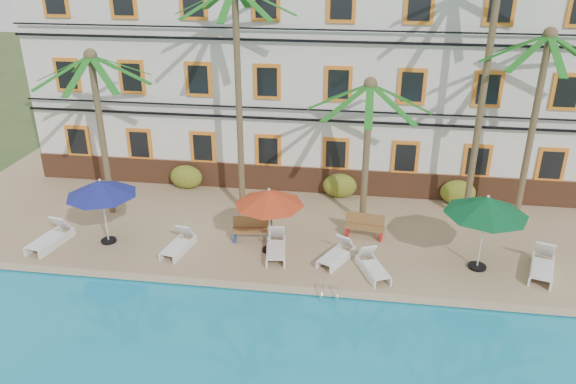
% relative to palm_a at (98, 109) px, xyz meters
% --- Properties ---
extents(ground, '(100.00, 100.00, 0.00)m').
position_rel_palm_a_xyz_m(ground, '(7.65, -3.78, -4.71)').
color(ground, '#384C23').
rests_on(ground, ground).
extents(pool_deck, '(30.00, 12.00, 0.25)m').
position_rel_palm_a_xyz_m(pool_deck, '(7.65, 1.22, -4.58)').
color(pool_deck, tan).
rests_on(pool_deck, ground).
extents(pool_coping, '(30.00, 0.35, 0.06)m').
position_rel_palm_a_xyz_m(pool_coping, '(7.65, -4.68, -4.43)').
color(pool_coping, tan).
rests_on(pool_coping, pool_deck).
extents(hotel_building, '(25.40, 6.44, 10.22)m').
position_rel_palm_a_xyz_m(hotel_building, '(7.65, 6.20, 0.66)').
color(hotel_building, silver).
rests_on(hotel_building, pool_deck).
extents(palm_a, '(4.57, 4.57, 6.80)m').
position_rel_palm_a_xyz_m(palm_a, '(0.00, 0.00, 0.00)').
color(palm_a, brown).
rests_on(palm_a, pool_deck).
extents(palm_b, '(4.57, 4.57, 9.24)m').
position_rel_palm_a_xyz_m(palm_b, '(5.39, 0.99, 1.40)').
color(palm_b, brown).
rests_on(palm_b, pool_deck).
extents(palm_c, '(4.57, 4.57, 5.94)m').
position_rel_palm_a_xyz_m(palm_c, '(10.45, 0.55, -0.51)').
color(palm_c, brown).
rests_on(palm_c, pool_deck).
extents(palm_d, '(4.57, 4.57, 10.18)m').
position_rel_palm_a_xyz_m(palm_d, '(14.63, 1.39, 1.92)').
color(palm_d, brown).
rests_on(palm_d, pool_deck).
extents(palm_e, '(4.57, 4.57, 7.75)m').
position_rel_palm_a_xyz_m(palm_e, '(16.53, 1.13, 0.56)').
color(palm_e, brown).
rests_on(palm_e, pool_deck).
extents(shrub_left, '(1.50, 0.90, 1.10)m').
position_rel_palm_a_xyz_m(shrub_left, '(2.37, 2.82, -3.91)').
color(shrub_left, '#1F5418').
rests_on(shrub_left, pool_deck).
extents(shrub_mid, '(1.50, 0.90, 1.10)m').
position_rel_palm_a_xyz_m(shrub_mid, '(9.39, 2.82, -3.91)').
color(shrub_mid, '#1F5418').
rests_on(shrub_mid, pool_deck).
extents(shrub_right, '(1.50, 0.90, 1.10)m').
position_rel_palm_a_xyz_m(shrub_right, '(14.47, 2.82, -3.91)').
color(shrub_right, '#1F5418').
rests_on(shrub_right, pool_deck).
extents(umbrella_blue, '(2.61, 2.61, 2.60)m').
position_rel_palm_a_xyz_m(umbrella_blue, '(0.94, -2.46, -2.24)').
color(umbrella_blue, black).
rests_on(umbrella_blue, pool_deck).
extents(umbrella_red, '(2.53, 2.53, 2.53)m').
position_rel_palm_a_xyz_m(umbrella_red, '(7.13, -2.25, -2.30)').
color(umbrella_red, black).
rests_on(umbrella_red, pool_deck).
extents(umbrella_green, '(2.81, 2.81, 2.81)m').
position_rel_palm_a_xyz_m(umbrella_green, '(14.53, -2.38, -2.06)').
color(umbrella_green, black).
rests_on(umbrella_green, pool_deck).
extents(lounger_a, '(1.06, 2.08, 0.94)m').
position_rel_palm_a_xyz_m(lounger_a, '(-1.09, -2.99, -4.15)').
color(lounger_a, silver).
rests_on(lounger_a, pool_deck).
extents(lounger_b, '(0.93, 1.84, 0.83)m').
position_rel_palm_a_xyz_m(lounger_b, '(3.80, -2.73, -4.19)').
color(lounger_b, silver).
rests_on(lounger_b, pool_deck).
extents(lounger_c, '(0.95, 1.99, 0.91)m').
position_rel_palm_a_xyz_m(lounger_c, '(7.39, -2.45, -4.17)').
color(lounger_c, silver).
rests_on(lounger_c, pool_deck).
extents(lounger_d, '(1.35, 1.83, 0.82)m').
position_rel_palm_a_xyz_m(lounger_d, '(9.62, -2.60, -4.19)').
color(lounger_d, silver).
rests_on(lounger_d, pool_deck).
extents(lounger_e, '(1.27, 1.87, 0.83)m').
position_rel_palm_a_xyz_m(lounger_e, '(10.89, -3.24, -4.19)').
color(lounger_e, silver).
rests_on(lounger_e, pool_deck).
extents(lounger_f, '(1.29, 2.15, 0.96)m').
position_rel_palm_a_xyz_m(lounger_f, '(16.65, -2.44, -4.15)').
color(lounger_f, silver).
rests_on(lounger_f, pool_deck).
extents(bench_left, '(1.55, 0.66, 0.93)m').
position_rel_palm_a_xyz_m(bench_left, '(6.32, -1.53, -3.99)').
color(bench_left, olive).
rests_on(bench_left, pool_deck).
extents(bench_right, '(1.55, 0.68, 0.93)m').
position_rel_palm_a_xyz_m(bench_right, '(10.57, -0.67, -3.99)').
color(bench_right, olive).
rests_on(bench_right, pool_deck).
extents(pool_ladder, '(0.54, 0.74, 0.74)m').
position_rel_palm_a_xyz_m(pool_ladder, '(9.54, -4.78, -4.46)').
color(pool_ladder, silver).
rests_on(pool_ladder, ground).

